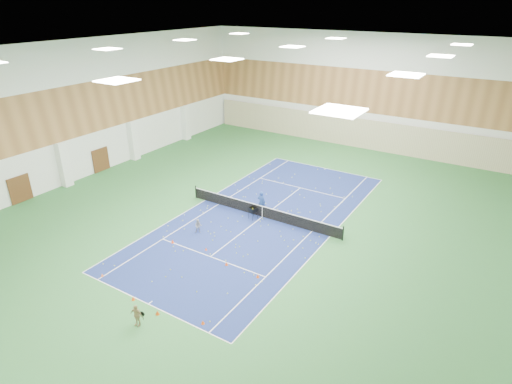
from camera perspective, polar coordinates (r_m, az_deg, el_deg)
ground at (r=32.33m, az=0.84°, el=-3.36°), size 40.00×40.00×0.00m
room_shell at (r=29.99m, az=0.91°, el=6.82°), size 36.00×40.00×12.00m
wood_cladding at (r=29.45m, az=0.94°, el=10.53°), size 36.00×40.00×8.00m
ceiling_light_grid at (r=28.75m, az=1.00°, el=18.13°), size 21.40×25.40×0.06m
court_surface at (r=32.33m, az=0.84°, el=-3.35°), size 10.97×23.77×0.01m
tennis_balls_scatter at (r=32.31m, az=0.84°, el=-3.29°), size 10.57×22.77×0.07m
tennis_net at (r=32.08m, az=0.85°, el=-2.49°), size 12.80×0.10×1.10m
back_curtain at (r=48.54m, az=13.16°, el=7.71°), size 35.40×0.16×3.20m
door_left_a at (r=39.18m, az=-28.94°, el=0.34°), size 0.08×1.80×2.20m
door_left_b at (r=43.16m, az=-19.99°, el=4.05°), size 0.08×1.80×2.20m
coach at (r=32.59m, az=0.73°, el=-1.36°), size 0.66×0.44×1.79m
child_court at (r=30.30m, az=-7.69°, el=-4.53°), size 0.64×0.61×1.04m
child_apron at (r=23.06m, az=-15.65°, el=-15.53°), size 0.77×0.40×1.25m
ball_cart at (r=31.86m, az=-0.40°, el=-2.82°), size 0.70×0.70×0.97m
cone_svc_a at (r=29.56m, az=-11.07°, el=-6.48°), size 0.22×0.22×0.24m
cone_svc_b at (r=28.44m, az=-6.68°, el=-7.55°), size 0.18×0.18×0.20m
cone_svc_c at (r=26.86m, az=-3.95°, el=-9.50°), size 0.21×0.21×0.23m
cone_svc_d at (r=25.75m, az=0.24°, el=-11.12°), size 0.21×0.21×0.23m
cone_base_a at (r=27.42m, az=-19.83°, el=-10.38°), size 0.17×0.17×0.19m
cone_base_b at (r=25.03m, az=-16.05°, el=-13.45°), size 0.21×0.21×0.23m
cone_base_c at (r=23.76m, az=-13.02°, el=-15.39°), size 0.22×0.22×0.25m
cone_base_d at (r=22.82m, az=-7.09°, el=-16.85°), size 0.20×0.20×0.22m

